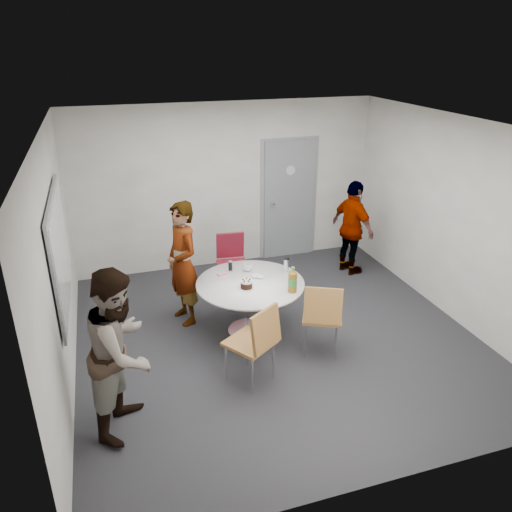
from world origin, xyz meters
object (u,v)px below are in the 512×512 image
object	(u,v)px
door	(289,200)
chair_near_left	(257,338)
person_main	(183,264)
person_left	(122,351)
whiteboard	(60,251)
table	(253,289)
chair_far	(232,257)
chair_near_right	(323,312)
person_right	(352,228)

from	to	relation	value
door	chair_near_left	world-z (taller)	door
person_main	person_left	xyz separation A→B (m)	(-0.90, -1.82, 0.01)
door	whiteboard	world-z (taller)	door
table	person_left	size ratio (longest dim) A/B	0.81
door	person_left	size ratio (longest dim) A/B	1.24
table	whiteboard	bearing A→B (deg)	-179.76
table	chair_far	bearing A→B (deg)	88.16
chair_near_right	whiteboard	bearing A→B (deg)	-169.07
person_main	person_left	bearing A→B (deg)	-41.96
door	person_left	world-z (taller)	door
table	person_left	bearing A→B (deg)	-143.56
whiteboard	person_right	xyz separation A→B (m)	(4.28, 1.29, -0.67)
person_left	person_right	xyz separation A→B (m)	(3.77, 2.53, -0.08)
chair_near_left	person_left	size ratio (longest dim) A/B	0.57
chair_near_left	person_right	distance (m)	3.32
person_main	chair_near_left	bearing A→B (deg)	2.08
chair_near_right	door	bearing A→B (deg)	102.37
chair_near_right	person_left	bearing A→B (deg)	-142.31
chair_far	person_main	distance (m)	1.09
chair_near_left	door	bearing A→B (deg)	29.73
person_right	chair_near_right	bearing A→B (deg)	130.64
chair_far	chair_near_right	bearing A→B (deg)	112.77
door	person_main	xyz separation A→B (m)	(-2.15, -1.70, -0.18)
chair_near_right	chair_far	xyz separation A→B (m)	(-0.59, 1.97, -0.03)
person_main	table	bearing A→B (deg)	38.81
door	chair_near_right	bearing A→B (deg)	-103.35
chair_near_right	person_right	bearing A→B (deg)	80.37
chair_near_right	chair_far	size ratio (longest dim) A/B	1.05
door	chair_far	world-z (taller)	door
whiteboard	person_main	distance (m)	1.64
whiteboard	chair_near_right	xyz separation A→B (m)	(2.84, -0.75, -0.85)
chair_near_right	person_main	size ratio (longest dim) A/B	0.57
chair_near_right	chair_far	bearing A→B (deg)	132.51
chair_near_left	person_left	distance (m)	1.46
whiteboard	person_right	bearing A→B (deg)	16.71
chair_far	person_right	bearing A→B (deg)	-172.16
door	person_right	xyz separation A→B (m)	(0.72, -1.00, -0.25)
chair_near_left	person_main	world-z (taller)	person_main
door	person_right	world-z (taller)	door
chair_near_right	chair_far	distance (m)	2.06
door	person_right	distance (m)	1.26
chair_near_right	person_left	size ratio (longest dim) A/B	0.57
table	chair_far	distance (m)	1.21
chair_near_left	chair_far	bearing A→B (deg)	47.88
table	chair_near_left	xyz separation A→B (m)	(-0.28, -1.05, -0.03)
chair_far	person_main	bearing A→B (deg)	43.60
whiteboard	chair_near_left	size ratio (longest dim) A/B	1.95
door	chair_far	size ratio (longest dim) A/B	2.30
person_right	chair_near_left	bearing A→B (deg)	120.61
door	chair_far	xyz separation A→B (m)	(-1.31, -1.06, -0.46)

